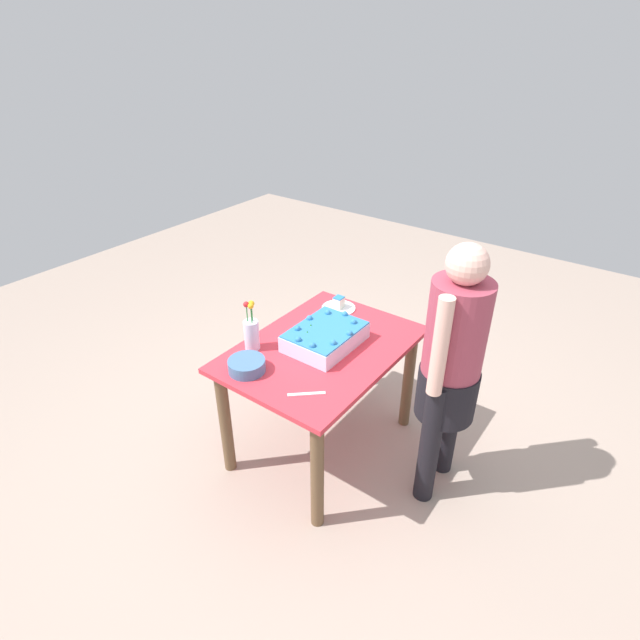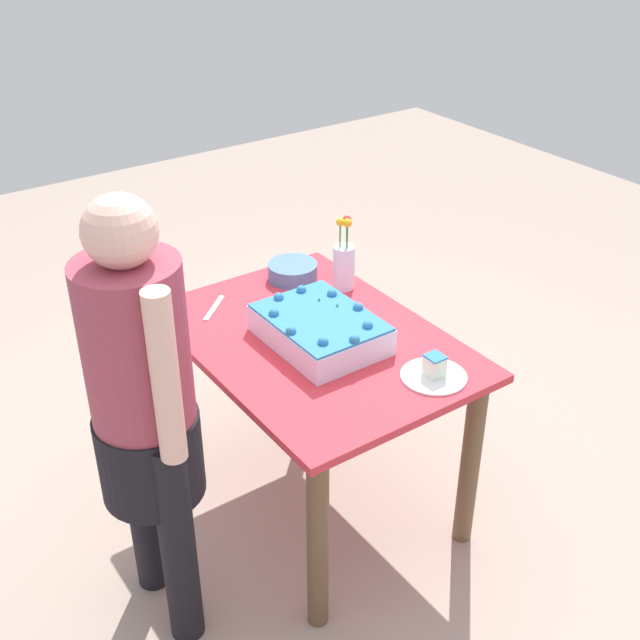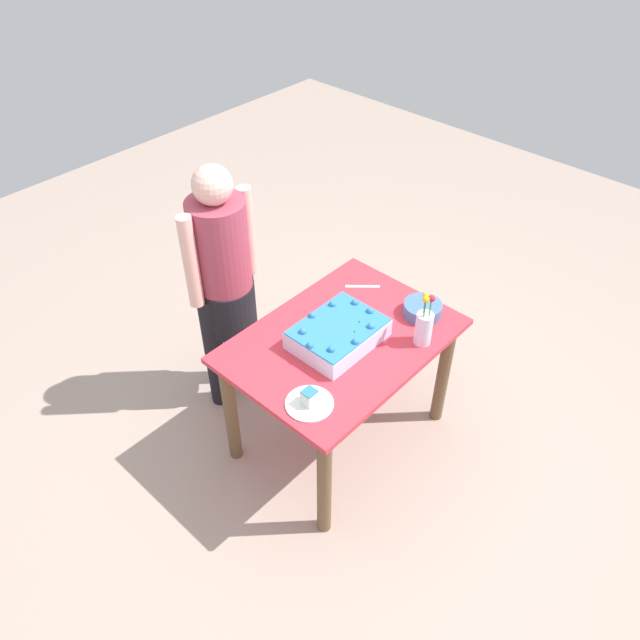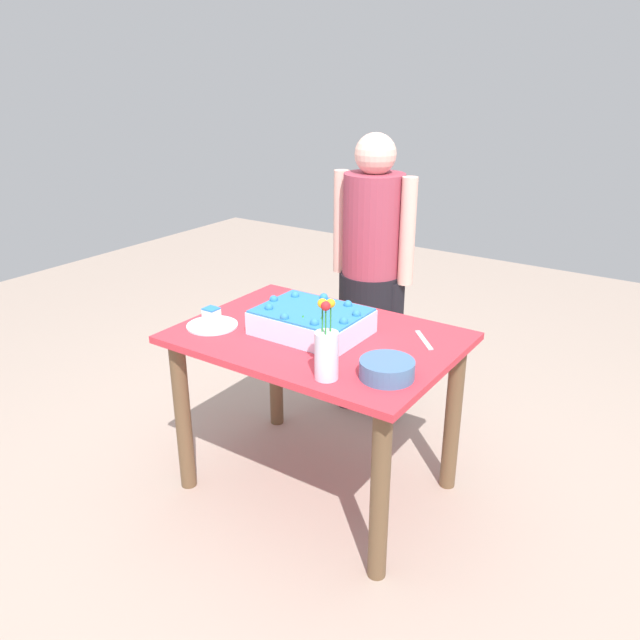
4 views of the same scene
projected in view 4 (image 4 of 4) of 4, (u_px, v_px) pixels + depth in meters
ground_plane at (318, 484)px, 2.85m from camera, size 8.00×8.00×0.00m
dining_table at (318, 365)px, 2.62m from camera, size 1.13×0.81×0.75m
sheet_cake at (312, 321)px, 2.56m from camera, size 0.44×0.33×0.13m
serving_plate_with_slice at (212, 322)px, 2.64m from camera, size 0.22×0.22×0.08m
cake_knife at (424, 340)px, 2.51m from camera, size 0.14×0.15×0.00m
flower_vase at (326, 351)px, 2.17m from camera, size 0.08×0.08×0.30m
fruit_bowl at (387, 369)px, 2.20m from camera, size 0.20×0.20×0.07m
person_standing at (372, 263)px, 3.15m from camera, size 0.45×0.31×1.49m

